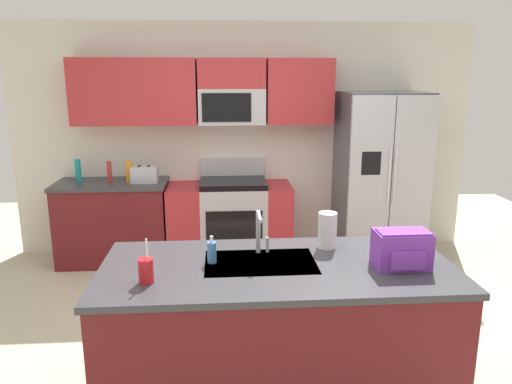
{
  "coord_description": "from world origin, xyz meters",
  "views": [
    {
      "loc": [
        -0.28,
        -3.38,
        2.01
      ],
      "look_at": [
        0.02,
        0.6,
        1.05
      ],
      "focal_mm": 33.78,
      "sensor_mm": 36.0,
      "label": 1
    }
  ],
  "objects_px": {
    "bottle_orange": "(129,172)",
    "pepper_mill": "(109,172)",
    "bottle_teal": "(78,170)",
    "sink_faucet": "(259,229)",
    "drink_cup_red": "(146,270)",
    "toaster": "(144,174)",
    "refrigerator": "(380,177)",
    "range_oven": "(230,220)",
    "soap_dispenser": "(212,252)",
    "paper_towel_roll": "(327,230)",
    "backpack": "(402,248)"
  },
  "relations": [
    {
      "from": "pepper_mill",
      "to": "drink_cup_red",
      "type": "bearing_deg",
      "value": -73.78
    },
    {
      "from": "drink_cup_red",
      "to": "soap_dispenser",
      "type": "relative_size",
      "value": 1.52
    },
    {
      "from": "pepper_mill",
      "to": "paper_towel_roll",
      "type": "bearing_deg",
      "value": -49.11
    },
    {
      "from": "bottle_teal",
      "to": "sink_faucet",
      "type": "distance_m",
      "value": 2.91
    },
    {
      "from": "toaster",
      "to": "pepper_mill",
      "type": "xyz_separation_m",
      "value": [
        -0.38,
        0.05,
        0.02
      ]
    },
    {
      "from": "drink_cup_red",
      "to": "sink_faucet",
      "type": "bearing_deg",
      "value": 31.08
    },
    {
      "from": "bottle_orange",
      "to": "bottle_teal",
      "type": "bearing_deg",
      "value": 170.66
    },
    {
      "from": "bottle_teal",
      "to": "backpack",
      "type": "bearing_deg",
      "value": -44.91
    },
    {
      "from": "refrigerator",
      "to": "backpack",
      "type": "distance_m",
      "value": 2.58
    },
    {
      "from": "soap_dispenser",
      "to": "backpack",
      "type": "xyz_separation_m",
      "value": [
        1.13,
        -0.15,
        0.05
      ]
    },
    {
      "from": "range_oven",
      "to": "soap_dispenser",
      "type": "xyz_separation_m",
      "value": [
        -0.16,
        -2.4,
        0.53
      ]
    },
    {
      "from": "bottle_orange",
      "to": "drink_cup_red",
      "type": "relative_size",
      "value": 0.9
    },
    {
      "from": "toaster",
      "to": "backpack",
      "type": "xyz_separation_m",
      "value": [
        1.88,
        -2.51,
        0.03
      ]
    },
    {
      "from": "toaster",
      "to": "bottle_teal",
      "type": "bearing_deg",
      "value": 173.08
    },
    {
      "from": "range_oven",
      "to": "toaster",
      "type": "height_order",
      "value": "range_oven"
    },
    {
      "from": "pepper_mill",
      "to": "sink_faucet",
      "type": "relative_size",
      "value": 0.8
    },
    {
      "from": "refrigerator",
      "to": "toaster",
      "type": "height_order",
      "value": "refrigerator"
    },
    {
      "from": "sink_faucet",
      "to": "soap_dispenser",
      "type": "bearing_deg",
      "value": -157.24
    },
    {
      "from": "pepper_mill",
      "to": "paper_towel_roll",
      "type": "height_order",
      "value": "paper_towel_roll"
    },
    {
      "from": "range_oven",
      "to": "bottle_orange",
      "type": "distance_m",
      "value": 1.22
    },
    {
      "from": "range_oven",
      "to": "paper_towel_roll",
      "type": "distance_m",
      "value": 2.35
    },
    {
      "from": "refrigerator",
      "to": "pepper_mill",
      "type": "relative_size",
      "value": 8.21
    },
    {
      "from": "refrigerator",
      "to": "bottle_orange",
      "type": "height_order",
      "value": "refrigerator"
    },
    {
      "from": "range_oven",
      "to": "drink_cup_red",
      "type": "distance_m",
      "value": 2.77
    },
    {
      "from": "sink_faucet",
      "to": "refrigerator",
      "type": "bearing_deg",
      "value": 55.44
    },
    {
      "from": "bottle_teal",
      "to": "range_oven",
      "type": "bearing_deg",
      "value": -1.21
    },
    {
      "from": "bottle_orange",
      "to": "pepper_mill",
      "type": "bearing_deg",
      "value": 165.93
    },
    {
      "from": "bottle_orange",
      "to": "sink_faucet",
      "type": "relative_size",
      "value": 0.83
    },
    {
      "from": "backpack",
      "to": "soap_dispenser",
      "type": "bearing_deg",
      "value": 172.19
    },
    {
      "from": "pepper_mill",
      "to": "soap_dispenser",
      "type": "bearing_deg",
      "value": -64.71
    },
    {
      "from": "paper_towel_roll",
      "to": "bottle_teal",
      "type": "bearing_deg",
      "value": 135.1
    },
    {
      "from": "refrigerator",
      "to": "drink_cup_red",
      "type": "xyz_separation_m",
      "value": [
        -2.18,
        -2.6,
        0.05
      ]
    },
    {
      "from": "bottle_teal",
      "to": "sink_faucet",
      "type": "relative_size",
      "value": 0.88
    },
    {
      "from": "range_oven",
      "to": "soap_dispenser",
      "type": "height_order",
      "value": "range_oven"
    },
    {
      "from": "bottle_orange",
      "to": "sink_faucet",
      "type": "xyz_separation_m",
      "value": [
        1.22,
        -2.22,
        0.05
      ]
    },
    {
      "from": "drink_cup_red",
      "to": "backpack",
      "type": "relative_size",
      "value": 0.81
    },
    {
      "from": "toaster",
      "to": "paper_towel_roll",
      "type": "xyz_separation_m",
      "value": [
        1.52,
        -2.14,
        0.03
      ]
    },
    {
      "from": "toaster",
      "to": "drink_cup_red",
      "type": "distance_m",
      "value": 2.65
    },
    {
      "from": "bottle_teal",
      "to": "bottle_orange",
      "type": "bearing_deg",
      "value": -9.34
    },
    {
      "from": "toaster",
      "to": "drink_cup_red",
      "type": "bearing_deg",
      "value": -81.34
    },
    {
      "from": "bottle_teal",
      "to": "paper_towel_roll",
      "type": "height_order",
      "value": "bottle_teal"
    },
    {
      "from": "range_oven",
      "to": "bottle_teal",
      "type": "height_order",
      "value": "bottle_teal"
    },
    {
      "from": "pepper_mill",
      "to": "drink_cup_red",
      "type": "height_order",
      "value": "drink_cup_red"
    },
    {
      "from": "bottle_orange",
      "to": "soap_dispenser",
      "type": "xyz_separation_m",
      "value": [
        0.92,
        -2.35,
        -0.05
      ]
    },
    {
      "from": "toaster",
      "to": "bottle_teal",
      "type": "height_order",
      "value": "bottle_teal"
    },
    {
      "from": "sink_faucet",
      "to": "drink_cup_red",
      "type": "xyz_separation_m",
      "value": [
        -0.66,
        -0.4,
        -0.1
      ]
    },
    {
      "from": "toaster",
      "to": "bottle_teal",
      "type": "distance_m",
      "value": 0.72
    },
    {
      "from": "bottle_teal",
      "to": "bottle_orange",
      "type": "relative_size",
      "value": 1.06
    },
    {
      "from": "toaster",
      "to": "refrigerator",
      "type": "bearing_deg",
      "value": -0.43
    },
    {
      "from": "toaster",
      "to": "paper_towel_roll",
      "type": "height_order",
      "value": "paper_towel_roll"
    }
  ]
}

